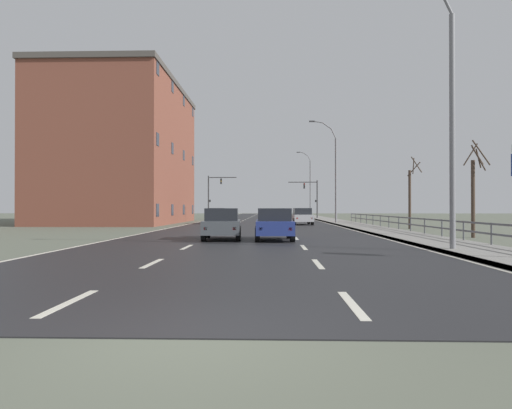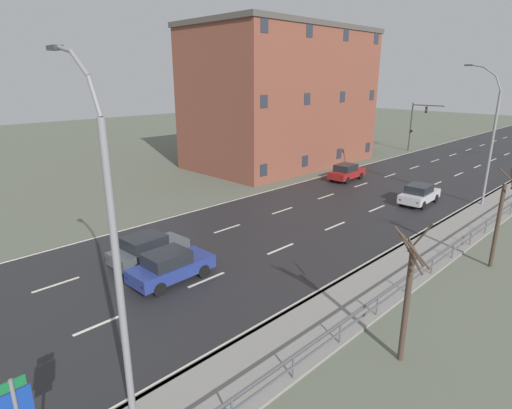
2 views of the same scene
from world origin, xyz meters
name	(u,v)px [view 2 (image 2 of 2)]	position (x,y,z in m)	size (l,w,h in m)	color
ground_plane	(425,175)	(0.00, 48.00, -0.06)	(160.00, 160.00, 0.12)	#5B6051
road_asphalt_strip	(468,159)	(0.00, 60.00, 0.01)	(14.00, 120.00, 0.03)	#232326
guardrail	(432,263)	(9.85, 26.44, 0.71)	(0.07, 37.22, 1.00)	#515459
street_lamp_foreground	(113,258)	(7.43, 11.34, 5.04)	(2.59, 0.24, 10.32)	slate
street_lamp_midground	(490,140)	(7.40, 40.87, 5.06)	(2.79, 0.24, 10.40)	slate
traffic_signal_left	(416,120)	(-7.22, 60.58, 4.01)	(4.14, 0.36, 6.23)	#38383A
car_near_right	(148,249)	(-1.39, 17.26, 0.80)	(2.01, 4.19, 1.57)	#474C51
car_near_left	(346,172)	(-4.36, 40.40, 0.80)	(2.01, 4.19, 1.57)	maroon
car_mid_centre	(171,266)	(1.19, 16.94, 0.80)	(1.92, 4.14, 1.57)	navy
car_far_right	(419,194)	(3.97, 37.80, 0.80)	(1.99, 4.18, 1.57)	#B7B7BC
brick_building	(282,97)	(-14.48, 42.37, 7.31)	(11.95, 20.64, 14.59)	brown
bare_tree_near	(407,298)	(11.83, 19.29, 2.45)	(1.15, 1.21, 5.12)	#423328
bare_tree_mid	(499,222)	(11.62, 29.71, 2.49)	(1.07, 1.83, 5.40)	#423328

